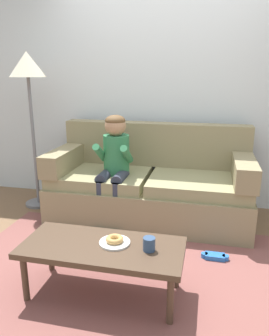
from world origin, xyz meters
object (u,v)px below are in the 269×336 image
(couch, at_px, (150,186))
(floor_lamp, at_px, (28,78))
(donut, at_px, (115,239))
(coffee_table, at_px, (102,251))
(mug, at_px, (149,244))
(toy_controller, at_px, (215,257))
(person_child, at_px, (114,159))

(couch, distance_m, floor_lamp, 1.73)
(donut, bearing_deg, coffee_table, -152.43)
(couch, bearing_deg, mug, -80.03)
(donut, distance_m, toy_controller, 0.98)
(toy_controller, relative_size, floor_lamp, 0.13)
(floor_lamp, bearing_deg, couch, -1.43)
(mug, height_order, floor_lamp, floor_lamp)
(coffee_table, relative_size, person_child, 0.99)
(couch, bearing_deg, coffee_table, -93.33)
(coffee_table, height_order, donut, donut)
(couch, bearing_deg, person_child, -147.45)
(mug, distance_m, toy_controller, 0.86)
(coffee_table, height_order, toy_controller, coffee_table)
(person_child, distance_m, floor_lamp, 1.30)
(person_child, xyz_separation_m, floor_lamp, (-1.01, 0.24, 0.78))
(toy_controller, distance_m, floor_lamp, 2.59)
(coffee_table, height_order, mug, mug)
(person_child, xyz_separation_m, toy_controller, (1.01, -0.53, -0.65))
(couch, height_order, mug, couch)
(coffee_table, xyz_separation_m, person_child, (-0.25, 1.15, 0.33))
(coffee_table, relative_size, toy_controller, 4.83)
(donut, bearing_deg, couch, 89.84)
(mug, xyz_separation_m, toy_controller, (0.44, 0.62, -0.40))
(couch, relative_size, donut, 16.92)
(coffee_table, distance_m, floor_lamp, 2.18)
(person_child, relative_size, mug, 12.24)
(couch, xyz_separation_m, person_child, (-0.33, -0.21, 0.32))
(person_child, height_order, floor_lamp, floor_lamp)
(person_child, bearing_deg, coffee_table, -77.76)
(person_child, bearing_deg, toy_controller, -27.46)
(person_child, xyz_separation_m, donut, (0.33, -1.11, -0.26))
(mug, xyz_separation_m, floor_lamp, (-1.58, 1.39, 1.02))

